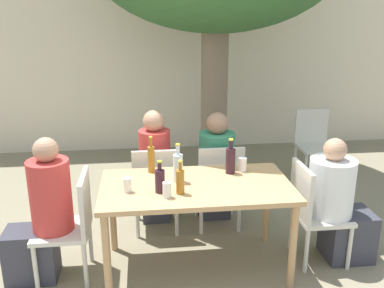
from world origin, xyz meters
TOP-DOWN VIEW (x-y plane):
  - ground_plane at (0.00, 0.00)m, footprint 30.00×30.00m
  - cafe_building_wall at (0.00, 3.39)m, footprint 10.00×0.08m
  - dining_table_front at (0.00, 0.00)m, footprint 1.55×0.84m
  - patio_chair_0 at (-1.01, 0.00)m, footprint 0.44×0.44m
  - patio_chair_1 at (1.01, 0.00)m, footprint 0.44×0.44m
  - patio_chair_2 at (-0.31, 0.65)m, footprint 0.44×0.44m
  - patio_chair_3 at (0.31, 0.65)m, footprint 0.44×0.44m
  - patio_chair_4 at (1.79, 1.91)m, footprint 0.44×0.44m
  - person_seated_0 at (-1.24, -0.00)m, footprint 0.56×0.33m
  - person_seated_1 at (1.24, -0.00)m, footprint 0.59×0.39m
  - person_seated_2 at (-0.31, 0.89)m, footprint 0.31×0.55m
  - person_seated_3 at (0.31, 0.89)m, footprint 0.36×0.58m
  - wine_bottle_0 at (-0.30, -0.12)m, footprint 0.08×0.08m
  - amber_bottle_1 at (-0.15, -0.16)m, footprint 0.07×0.07m
  - water_bottle_2 at (-0.14, 0.08)m, footprint 0.08×0.08m
  - amber_bottle_3 at (-0.35, 0.32)m, footprint 0.06×0.06m
  - wine_bottle_4 at (0.32, 0.22)m, footprint 0.08×0.08m
  - drinking_glass_0 at (0.44, 0.25)m, footprint 0.08×0.08m
  - drinking_glass_1 at (-0.25, -0.22)m, footprint 0.07×0.07m
  - drinking_glass_2 at (-0.55, -0.08)m, footprint 0.06×0.06m

SIDE VIEW (x-z plane):
  - ground_plane at x=0.00m, z-range 0.00..0.00m
  - patio_chair_0 at x=-1.01m, z-range 0.06..0.95m
  - patio_chair_1 at x=1.01m, z-range 0.06..0.95m
  - patio_chair_2 at x=-0.31m, z-range 0.06..0.95m
  - patio_chair_3 at x=0.31m, z-range 0.06..0.95m
  - patio_chair_4 at x=1.79m, z-range 0.06..0.95m
  - person_seated_1 at x=1.24m, z-range -0.06..1.06m
  - person_seated_3 at x=0.31m, z-range -0.06..1.11m
  - person_seated_0 at x=-1.24m, z-range -0.07..1.14m
  - person_seated_2 at x=-0.31m, z-range -0.07..1.14m
  - dining_table_front at x=0.00m, z-range 0.30..1.07m
  - drinking_glass_2 at x=-0.55m, z-range 0.77..0.89m
  - drinking_glass_1 at x=-0.25m, z-range 0.77..0.89m
  - drinking_glass_0 at x=0.44m, z-range 0.77..0.89m
  - wine_bottle_0 at x=-0.30m, z-range 0.74..1.00m
  - amber_bottle_1 at x=-0.15m, z-range 0.74..1.01m
  - wine_bottle_4 at x=0.32m, z-range 0.74..1.05m
  - amber_bottle_3 at x=-0.35m, z-range 0.73..1.06m
  - water_bottle_2 at x=-0.14m, z-range 0.73..1.06m
  - cafe_building_wall at x=0.00m, z-range 0.00..2.80m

